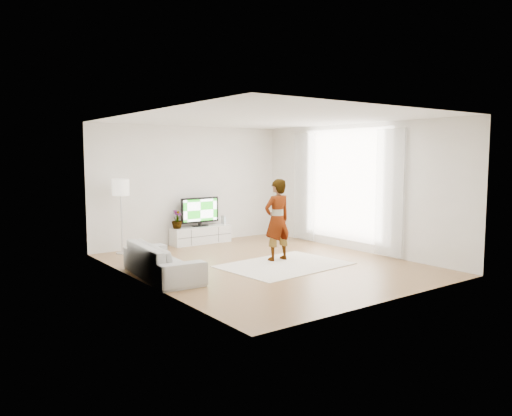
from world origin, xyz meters
TOP-DOWN VIEW (x-y plane):
  - floor at (0.00, 0.00)m, footprint 6.00×6.00m
  - ceiling at (0.00, 0.00)m, footprint 6.00×6.00m
  - wall_left at (-2.50, 0.00)m, footprint 0.02×6.00m
  - wall_right at (2.50, 0.00)m, footprint 0.02×6.00m
  - wall_back at (0.00, 3.00)m, footprint 5.00×0.02m
  - wall_front at (0.00, -3.00)m, footprint 5.00×0.02m
  - window at (2.48, 0.30)m, footprint 0.01×2.60m
  - curtain_near at (2.40, -1.00)m, footprint 0.04×0.70m
  - curtain_far at (2.40, 1.60)m, footprint 0.04×0.70m
  - media_console at (0.14, 2.76)m, footprint 1.48×0.42m
  - television at (0.14, 2.79)m, footprint 0.99×0.20m
  - game_console at (0.78, 2.76)m, footprint 0.05×0.16m
  - potted_plant at (-0.49, 2.77)m, footprint 0.32×0.32m
  - rug at (0.23, -0.27)m, footprint 2.47×1.87m
  - player at (0.39, 0.15)m, footprint 0.60×0.40m
  - sofa at (-2.06, 0.27)m, footprint 0.96×2.08m
  - floor_lamp at (-1.85, 2.70)m, footprint 0.36×0.36m

SIDE VIEW (x-z plane):
  - floor at x=0.00m, z-range 0.00..0.00m
  - rug at x=0.23m, z-range 0.00..0.01m
  - media_console at x=0.14m, z-range 0.00..0.42m
  - sofa at x=-2.06m, z-range 0.00..0.59m
  - game_console at x=0.78m, z-range 0.42..0.63m
  - potted_plant at x=-0.49m, z-range 0.42..0.85m
  - television at x=0.14m, z-range 0.45..1.14m
  - player at x=0.39m, z-range 0.01..1.64m
  - curtain_near at x=2.40m, z-range 0.05..2.65m
  - curtain_far at x=2.40m, z-range 0.05..2.65m
  - floor_lamp at x=-1.85m, z-range 0.56..2.16m
  - wall_left at x=-2.50m, z-range 0.00..2.80m
  - wall_right at x=2.50m, z-range 0.00..2.80m
  - wall_back at x=0.00m, z-range 0.00..2.80m
  - wall_front at x=0.00m, z-range 0.00..2.80m
  - window at x=2.48m, z-range 0.20..2.70m
  - ceiling at x=0.00m, z-range 2.80..2.80m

